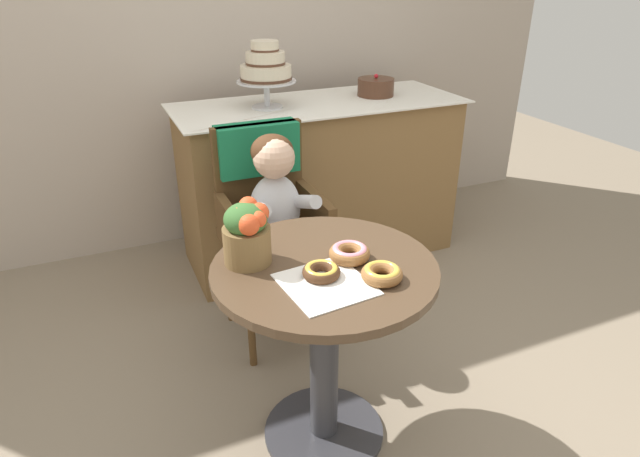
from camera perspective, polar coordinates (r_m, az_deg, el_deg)
name	(u,v)px	position (r m, az deg, el deg)	size (l,w,h in m)	color
ground_plane	(324,432)	(2.17, 0.40, -20.54)	(8.00, 8.00, 0.00)	gray
back_wall	(186,7)	(3.27, -13.83, 21.58)	(4.80, 0.10, 2.70)	#B2A393
cafe_table	(324,320)	(1.83, 0.45, -9.58)	(0.72, 0.72, 0.72)	#4C3826
wicker_chair	(266,199)	(2.40, -5.66, 3.07)	(0.42, 0.45, 0.95)	brown
seated_child	(278,204)	(2.24, -4.44, 2.53)	(0.27, 0.32, 0.73)	silver
paper_napkin	(325,284)	(1.61, 0.58, -5.86)	(0.24, 0.26, 0.00)	white
donut_front	(321,271)	(1.64, 0.14, -4.50)	(0.12, 0.12, 0.04)	#4C2D19
donut_mid	(349,252)	(1.73, 3.08, -2.50)	(0.13, 0.13, 0.05)	#936033
donut_side	(382,273)	(1.64, 6.50, -4.67)	(0.13, 0.13, 0.04)	#936033
flower_vase	(247,230)	(1.69, -7.65, -0.21)	(0.15, 0.16, 0.21)	brown
display_counter	(320,181)	(3.10, -0.04, 5.04)	(1.56, 0.62, 0.90)	olive
tiered_cake_stand	(266,69)	(2.83, -5.71, 16.34)	(0.30, 0.30, 0.33)	silver
round_layer_cake	(376,87)	(3.13, 5.86, 14.53)	(0.20, 0.20, 0.12)	#4C2D1E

